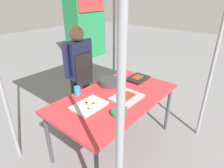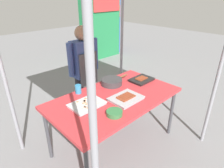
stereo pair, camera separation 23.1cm
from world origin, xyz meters
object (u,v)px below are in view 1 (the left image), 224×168
object	(u,v)px
stall_table	(115,100)
tray_grilled_sausages	(127,97)
tray_pork_links	(138,78)
tray_meat_skewers	(89,106)
condiment_bowl	(119,113)
neighbor_stall_left	(85,25)
cooking_wok	(109,82)
neighbor_stall_right	(89,28)
vendor_woman	(79,69)
drink_cup_near_edge	(77,91)

from	to	relation	value
stall_table	tray_grilled_sausages	distance (m)	0.17
tray_grilled_sausages	tray_pork_links	xyz separation A→B (m)	(0.56, 0.21, -0.00)
tray_meat_skewers	tray_pork_links	world-z (taller)	tray_pork_links
condiment_bowl	neighbor_stall_left	distance (m)	4.54
tray_grilled_sausages	stall_table	bearing A→B (deg)	104.72
tray_grilled_sausages	cooking_wok	world-z (taller)	cooking_wok
tray_grilled_sausages	tray_meat_skewers	bearing A→B (deg)	152.73
stall_table	cooking_wok	world-z (taller)	cooking_wok
condiment_bowl	neighbor_stall_right	bearing A→B (deg)	49.88
tray_grilled_sausages	condiment_bowl	size ratio (longest dim) A/B	2.17
vendor_woman	stall_table	bearing A→B (deg)	81.01
stall_table	neighbor_stall_left	bearing A→B (deg)	51.90
vendor_woman	tray_grilled_sausages	bearing A→B (deg)	84.80
neighbor_stall_left	tray_pork_links	bearing A→B (deg)	-121.55
stall_table	vendor_woman	size ratio (longest dim) A/B	1.07
condiment_bowl	neighbor_stall_right	distance (m)	4.75
cooking_wok	vendor_woman	xyz separation A→B (m)	(-0.08, 0.51, 0.08)
stall_table	cooking_wok	size ratio (longest dim) A/B	3.58
neighbor_stall_right	drink_cup_near_edge	bearing A→B (deg)	-135.69
neighbor_stall_left	neighbor_stall_right	xyz separation A→B (m)	(0.22, 0.09, -0.13)
stall_table	tray_grilled_sausages	world-z (taller)	tray_grilled_sausages
tray_grilled_sausages	tray_pork_links	world-z (taller)	tray_grilled_sausages
neighbor_stall_left	neighbor_stall_right	size ratio (longest dim) A/B	1.16
drink_cup_near_edge	neighbor_stall_right	xyz separation A→B (m)	(3.05, 2.98, 0.04)
tray_meat_skewers	tray_pork_links	bearing A→B (deg)	-0.19
tray_grilled_sausages	neighbor_stall_left	xyz separation A→B (m)	(2.52, 3.41, 0.21)
condiment_bowl	neighbor_stall_right	size ratio (longest dim) A/B	0.10
tray_pork_links	condiment_bowl	world-z (taller)	tray_pork_links
neighbor_stall_left	tray_meat_skewers	bearing A→B (deg)	-132.52
drink_cup_near_edge	vendor_woman	size ratio (longest dim) A/B	0.07
tray_pork_links	neighbor_stall_right	world-z (taller)	neighbor_stall_right
stall_table	neighbor_stall_right	world-z (taller)	neighbor_stall_right
neighbor_stall_right	neighbor_stall_left	bearing A→B (deg)	-157.69
tray_grilled_sausages	tray_meat_skewers	xyz separation A→B (m)	(-0.41, 0.21, -0.00)
tray_pork_links	drink_cup_near_edge	distance (m)	0.92
stall_table	condiment_bowl	xyz separation A→B (m)	(-0.28, -0.28, 0.08)
vendor_woman	neighbor_stall_right	distance (m)	3.71
condiment_bowl	vendor_woman	world-z (taller)	vendor_woman
condiment_bowl	vendor_woman	xyz separation A→B (m)	(0.40, 1.05, 0.10)
condiment_bowl	stall_table	bearing A→B (deg)	44.83
condiment_bowl	drink_cup_near_edge	size ratio (longest dim) A/B	1.52
cooking_wok	neighbor_stall_left	size ratio (longest dim) A/B	0.23
condiment_bowl	neighbor_stall_left	bearing A→B (deg)	51.29
tray_meat_skewers	neighbor_stall_left	bearing A→B (deg)	47.48
tray_grilled_sausages	condiment_bowl	world-z (taller)	tray_grilled_sausages
vendor_woman	neighbor_stall_right	xyz separation A→B (m)	(2.66, 2.58, -0.02)
stall_table	neighbor_stall_left	xyz separation A→B (m)	(2.56, 3.27, 0.28)
cooking_wok	neighbor_stall_right	size ratio (longest dim) A/B	0.27
tray_grilled_sausages	vendor_woman	world-z (taller)	vendor_woman
neighbor_stall_left	cooking_wok	bearing A→B (deg)	-128.18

